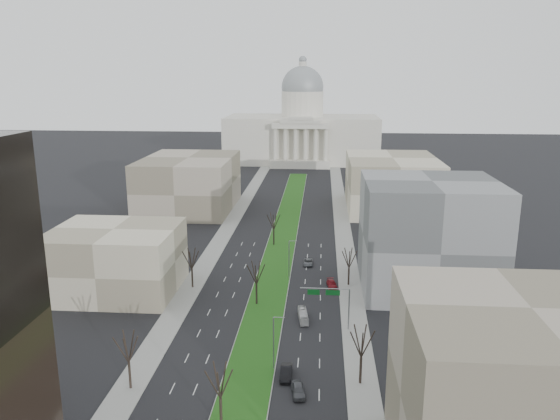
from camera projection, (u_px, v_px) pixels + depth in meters
The scene contains 25 objects.
ground at pixel (281, 245), 150.12m from camera, with size 600.00×600.00×0.00m, color black.
median at pixel (281, 246), 149.11m from camera, with size 8.00×222.03×0.20m.
sidewalk_left at pixel (198, 276), 127.22m from camera, with size 5.00×330.00×0.15m, color gray.
sidewalk_right at pixel (349, 280), 124.61m from camera, with size 5.00×330.00×0.15m, color gray.
capitol at pixel (302, 131), 290.86m from camera, with size 80.00×46.00×55.00m.
building_beige_left at pixel (116, 260), 117.02m from camera, with size 26.00×22.00×14.00m, color #9D9379.
building_tan_right at pixel (520, 400), 59.87m from camera, with size 26.00×24.00×22.00m, color gray.
building_grey_right at pixel (428, 235), 117.59m from camera, with size 28.00×26.00×24.00m, color #5A5D5F.
building_far_left at pixel (189, 183), 189.23m from camera, with size 30.00×40.00×18.00m, color gray.
building_far_right at pixel (391, 183), 188.85m from camera, with size 30.00×40.00×18.00m, color #9D9379.
tree_left_mid at pixel (128, 346), 80.05m from camera, with size 5.40×5.40×9.72m.
tree_left_far at pixel (191, 258), 118.78m from camera, with size 5.28×5.28×9.50m.
tree_right_mid at pixel (362, 341), 81.32m from camera, with size 5.52×5.52×9.94m.
tree_right_far at pixel (349, 257), 120.17m from camera, with size 5.04×5.04×9.07m.
tree_median_a at pixel (220, 380), 71.18m from camera, with size 5.40×5.40×9.72m.
tree_median_b at pixel (256, 272), 109.88m from camera, with size 5.40×5.40×9.72m.
tree_median_c at pixel (274, 221), 148.57m from camera, with size 5.40×5.40×9.72m.
streetlamp_median_b at pixel (274, 342), 85.80m from camera, with size 1.90×0.20×9.16m.
streetlamp_median_c at pixel (289, 259), 124.49m from camera, with size 1.90×0.20×9.16m.
mast_arm_signs at pixel (334, 298), 99.29m from camera, with size 9.12×0.24×8.09m.
car_grey_near at pixel (298, 390), 80.00m from camera, with size 1.85×4.60×1.57m, color #44464B.
car_black at pixel (286, 372), 84.64m from camera, with size 1.78×5.11×1.68m, color black.
car_red at pixel (332, 284), 120.54m from camera, with size 1.94×4.76×1.38m, color maroon.
car_grey_far at pixel (308, 262), 134.58m from camera, with size 2.20×4.78×1.33m, color #57595F.
box_van at pixel (303, 316), 104.33m from camera, with size 1.53×6.53×1.82m, color silver.
Camera 1 is at (10.72, -22.88, 45.83)m, focal length 35.00 mm.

